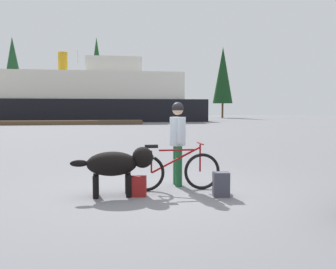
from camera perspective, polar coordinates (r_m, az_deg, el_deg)
ground_plane at (r=6.87m, az=-0.39°, el=-8.95°), size 160.00×160.00×0.00m
bicycle at (r=6.90m, az=0.89°, el=-5.68°), size 1.78×0.44×0.90m
person_cyclist at (r=7.28m, az=1.53°, el=-0.20°), size 0.32×0.53×1.68m
dog at (r=6.51m, az=-7.89°, el=-4.55°), size 1.46×0.51×0.87m
backpack at (r=6.52m, az=8.33°, el=-7.75°), size 0.30×0.23×0.43m
handbag_pannier at (r=6.52m, az=-4.88°, el=-8.08°), size 0.35×0.24×0.36m
dock_pier at (r=36.97m, az=-18.79°, el=1.77°), size 18.73×2.26×0.40m
ferry_boat at (r=45.35m, az=-11.77°, el=5.64°), size 27.25×7.80×8.24m
sailboat_moored at (r=49.19m, az=-13.81°, el=2.74°), size 8.21×2.30×9.04m
pine_tree_far_left at (r=61.47m, az=-23.15°, el=9.50°), size 3.47×3.47×12.53m
pine_tree_center at (r=60.88m, az=-11.10°, el=10.16°), size 2.83×2.83×13.01m
pine_tree_far_right at (r=62.18m, az=8.59°, el=9.17°), size 3.32×3.32×11.81m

